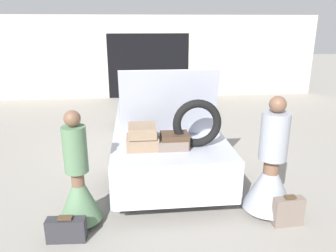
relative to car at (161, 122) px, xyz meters
name	(u,v)px	position (x,y,z in m)	size (l,w,h in m)	color
ground_plane	(161,147)	(0.00, 0.02, -0.57)	(40.00, 40.00, 0.00)	gray
garage_wall_back	(148,57)	(0.00, 5.05, 0.82)	(12.00, 0.14, 2.80)	beige
car	(161,122)	(0.00, 0.00, 0.00)	(1.83, 5.47, 1.90)	#B2B7C6
person_left	(78,185)	(-1.29, -2.63, -0.02)	(0.57, 0.57, 1.56)	brown
person_right	(271,174)	(1.29, -2.62, 0.02)	(0.71, 0.71, 1.67)	brown
suitcase_beside_left_person	(66,230)	(-1.41, -2.99, -0.42)	(0.48, 0.18, 0.33)	#2D2D33
suitcase_beside_right_person	(288,211)	(1.43, -2.95, -0.37)	(0.41, 0.16, 0.42)	#75665B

